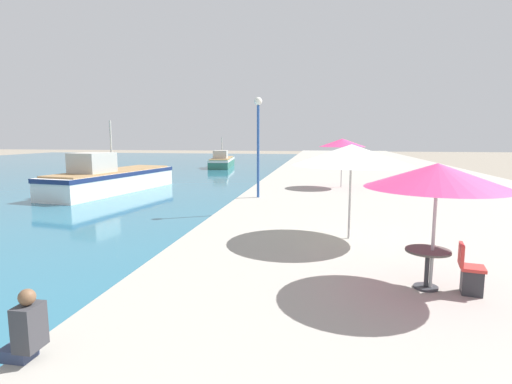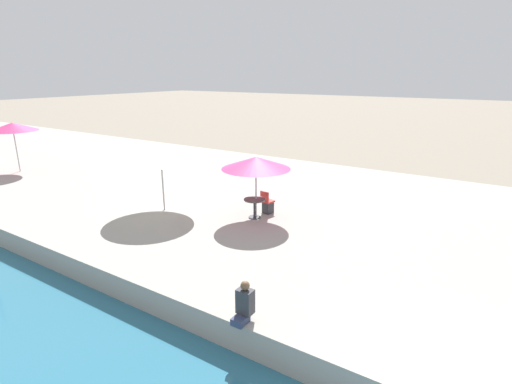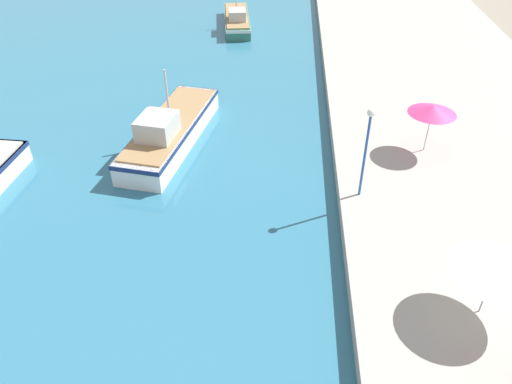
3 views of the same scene
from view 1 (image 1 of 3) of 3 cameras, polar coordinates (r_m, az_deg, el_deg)
name	(u,v)px [view 1 (image 1 of 3)]	position (r m, az deg, el deg)	size (l,w,h in m)	color
water_basin	(8,171)	(48.29, -31.93, 2.51)	(56.00, 90.00, 0.04)	#2D6B84
quay_promenade	(370,173)	(36.50, 15.91, 2.62)	(16.00, 90.00, 0.78)	#A39E93
fishing_boat_mid	(111,178)	(27.14, -20.02, 1.86)	(4.37, 10.48, 4.54)	white
fishing_boat_far	(222,161)	(46.99, -4.88, 4.43)	(3.36, 8.92, 3.44)	#33705B
cafe_umbrella_pink	(437,176)	(7.82, 24.47, 2.12)	(2.55, 2.55, 2.34)	#B7B7B7
cafe_umbrella_white	(351,155)	(11.11, 13.45, 5.19)	(3.24, 3.24, 2.60)	#B7B7B7
cafe_umbrella_striped	(342,143)	(22.55, 12.22, 6.89)	(2.53, 2.53, 2.69)	#B7B7B7
cafe_table	(427,261)	(8.11, 23.28, -8.99)	(0.80, 0.80, 0.74)	#333338
cafe_chair_left	(470,276)	(8.25, 28.31, -10.55)	(0.50, 0.48, 0.91)	#2D2D33
person_at_quay	(27,329)	(6.02, -29.93, -16.63)	(0.51, 0.36, 0.94)	#333D5B
lamppost	(258,130)	(18.34, 0.31, 8.84)	(0.36, 0.36, 4.56)	#28519E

